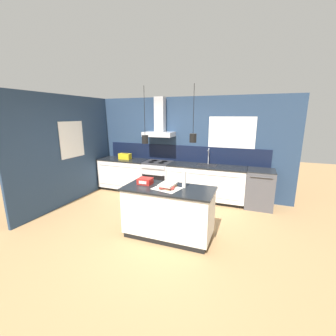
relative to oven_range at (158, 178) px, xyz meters
The scene contains 13 objects.
ground_plane 1.85m from the oven_range, 70.47° to the right, with size 16.00×16.00×0.00m, color #A87F51.
wall_back 1.11m from the oven_range, 28.85° to the left, with size 5.60×2.43×2.60m.
wall_left 2.25m from the oven_range, 151.64° to the right, with size 0.08×3.80×2.60m.
counter_run_left 1.07m from the oven_range, behind, with size 1.41×0.64×0.91m.
counter_run_sink 1.33m from the oven_range, ahead, with size 1.93×0.64×1.32m.
oven_range is the anchor object (origin of this frame).
dishwasher 2.59m from the oven_range, ahead, with size 0.62×0.65×0.91m.
kitchen_island 2.24m from the oven_range, 61.81° to the right, with size 1.57×0.75×0.91m.
bottle_on_island 2.35m from the oven_range, 55.01° to the right, with size 0.07×0.07×0.36m.
book_stack 2.30m from the oven_range, 62.21° to the right, with size 0.31×0.36×0.08m.
red_supply_box 2.07m from the oven_range, 73.17° to the right, with size 0.25×0.21×0.11m.
paper_pile 2.33m from the oven_range, 62.69° to the right, with size 0.51×0.45×0.01m.
yellow_toolbox 1.15m from the oven_range, behind, with size 0.34×0.18×0.19m.
Camera 1 is at (1.77, -3.74, 2.14)m, focal length 24.00 mm.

